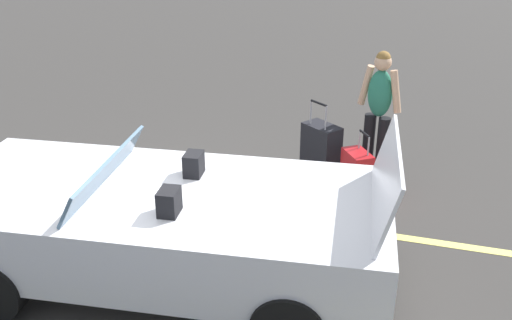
{
  "coord_description": "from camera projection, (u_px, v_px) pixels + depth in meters",
  "views": [
    {
      "loc": [
        -2.09,
        4.14,
        3.36
      ],
      "look_at": [
        -0.52,
        -1.26,
        0.75
      ],
      "focal_mm": 40.39,
      "sensor_mm": 36.0,
      "label": 1
    }
  ],
  "objects": [
    {
      "name": "suitcase_large_black",
      "position": [
        321.0,
        152.0,
        7.31
      ],
      "size": [
        0.55,
        0.51,
        1.06
      ],
      "rotation": [
        0.0,
        0.0,
        4.09
      ],
      "color": "black",
      "rests_on": "ground_plane"
    },
    {
      "name": "lot_line_near",
      "position": [
        215.0,
        210.0,
        6.72
      ],
      "size": [
        18.0,
        0.12,
        0.01
      ],
      "primitive_type": "cube",
      "color": "#EAE066",
      "rests_on": "ground_plane"
    },
    {
      "name": "suitcase_medium_bright",
      "position": [
        356.0,
        176.0,
        6.83
      ],
      "size": [
        0.42,
        0.47,
        0.86
      ],
      "rotation": [
        0.0,
        0.0,
        0.59
      ],
      "color": "red",
      "rests_on": "ground_plane"
    },
    {
      "name": "traveler_person",
      "position": [
        379.0,
        108.0,
        7.17
      ],
      "size": [
        0.59,
        0.33,
        1.65
      ],
      "rotation": [
        0.0,
        0.0,
        1.15
      ],
      "color": "black",
      "rests_on": "ground_plane"
    },
    {
      "name": "ground_plane",
      "position": [
        168.0,
        277.0,
        5.55
      ],
      "size": [
        80.0,
        80.0,
        0.0
      ],
      "primitive_type": "plane",
      "color": "#383533"
    },
    {
      "name": "convertible_car",
      "position": [
        143.0,
        222.0,
        5.33
      ],
      "size": [
        4.3,
        2.18,
        1.53
      ],
      "rotation": [
        0.0,
        0.0,
        0.1
      ],
      "color": "silver",
      "rests_on": "ground_plane"
    }
  ]
}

